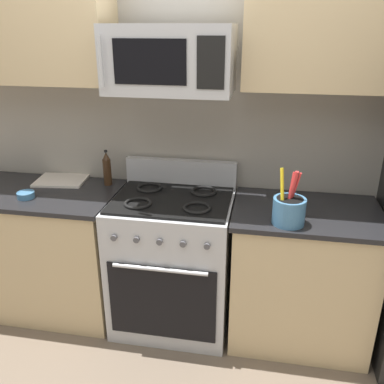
{
  "coord_description": "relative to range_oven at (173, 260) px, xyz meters",
  "views": [
    {
      "loc": [
        0.56,
        -1.64,
        1.95
      ],
      "look_at": [
        0.15,
        0.57,
        1.03
      ],
      "focal_mm": 38.88,
      "sensor_mm": 36.0,
      "label": 1
    }
  ],
  "objects": [
    {
      "name": "utensil_crock",
      "position": [
        0.71,
        -0.2,
        0.52
      ],
      "size": [
        0.18,
        0.18,
        0.32
      ],
      "color": "teal",
      "rests_on": "counter_right"
    },
    {
      "name": "counter_right",
      "position": [
        0.83,
        -0.0,
        -0.02
      ],
      "size": [
        0.88,
        0.63,
        0.91
      ],
      "color": "tan",
      "rests_on": "ground"
    },
    {
      "name": "bottle_soy",
      "position": [
        -0.5,
        0.19,
        0.55
      ],
      "size": [
        0.06,
        0.06,
        0.25
      ],
      "color": "#382314",
      "rests_on": "counter_left"
    },
    {
      "name": "range_oven",
      "position": [
        0.0,
        0.0,
        0.0
      ],
      "size": [
        0.76,
        0.67,
        1.09
      ],
      "color": "#B2B5BA",
      "rests_on": "ground"
    },
    {
      "name": "cutting_board",
      "position": [
        -0.85,
        0.2,
        0.44
      ],
      "size": [
        0.37,
        0.31,
        0.02
      ],
      "primitive_type": "cube",
      "rotation": [
        0.0,
        0.0,
        0.12
      ],
      "color": "silver",
      "rests_on": "counter_left"
    },
    {
      "name": "prep_bowl",
      "position": [
        -0.93,
        -0.13,
        0.46
      ],
      "size": [
        0.11,
        0.11,
        0.04
      ],
      "color": "teal",
      "rests_on": "counter_left"
    },
    {
      "name": "upper_cabinets_right",
      "position": [
        0.84,
        0.16,
        1.45
      ],
      "size": [
        0.87,
        0.34,
        0.65
      ],
      "color": "tan"
    },
    {
      "name": "upper_cabinets_left",
      "position": [
        -0.98,
        0.16,
        1.45
      ],
      "size": [
        1.16,
        0.34,
        0.65
      ],
      "color": "tan"
    },
    {
      "name": "microwave",
      "position": [
        -0.0,
        0.03,
        1.29
      ],
      "size": [
        0.71,
        0.44,
        0.37
      ],
      "color": "#B2B5BA"
    },
    {
      "name": "counter_left",
      "position": [
        -0.97,
        -0.0,
        -0.02
      ],
      "size": [
        1.17,
        0.63,
        0.91
      ],
      "color": "tan",
      "rests_on": "ground"
    },
    {
      "name": "wall_back",
      "position": [
        0.0,
        0.38,
        0.83
      ],
      "size": [
        8.0,
        0.1,
        2.6
      ],
      "primitive_type": "cube",
      "color": "#9E998E",
      "rests_on": "ground"
    }
  ]
}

